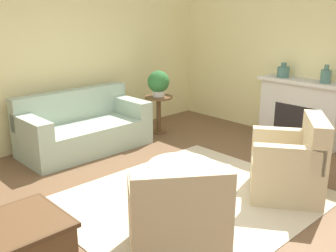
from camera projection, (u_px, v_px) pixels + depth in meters
ground_plane at (191, 200)px, 4.57m from camera, size 16.00×16.00×0.00m
wall_back at (57, 57)px, 6.21m from camera, size 9.77×0.12×2.80m
wall_right at (325, 57)px, 6.17m from camera, size 0.12×9.95×2.80m
rug at (191, 200)px, 4.57m from camera, size 2.87×2.45×0.01m
couch at (84, 129)px, 6.12m from camera, size 1.97×0.92×0.91m
armchair_left at (177, 225)px, 3.35m from camera, size 1.10×1.10×0.96m
armchair_right at (291, 166)px, 4.59m from camera, size 1.10×1.10×0.96m
ottoman_table at (181, 175)px, 4.62m from camera, size 0.78×0.78×0.39m
side_table at (159, 108)px, 6.92m from camera, size 0.49×0.49×0.66m
fireplace at (300, 110)px, 6.39m from camera, size 0.44×1.41×1.05m
vase_mantel_near at (283, 71)px, 6.46m from camera, size 0.20×0.20×0.24m
vase_mantel_far at (326, 76)px, 5.95m from camera, size 0.16×0.16×0.28m
potted_plant_on_side_table at (158, 82)px, 6.78m from camera, size 0.38×0.38×0.45m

